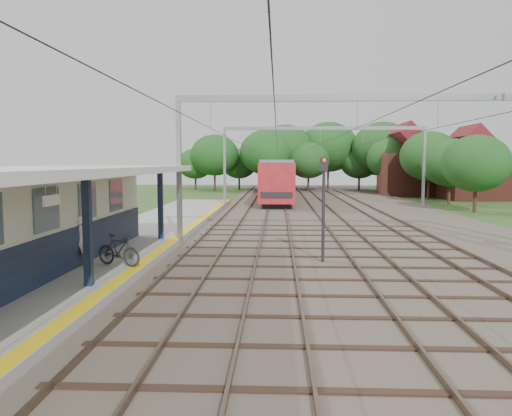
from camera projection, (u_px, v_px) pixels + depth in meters
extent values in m
plane|color=#2D4C1E|center=(301.00, 398.00, 8.36)|extent=(160.00, 160.00, 0.00)
cube|color=#473D33|center=(335.00, 214.00, 38.03)|extent=(18.00, 90.00, 0.10)
cube|color=gray|center=(121.00, 246.00, 22.60)|extent=(5.00, 52.00, 0.35)
cube|color=yellow|center=(170.00, 242.00, 22.49)|extent=(0.45, 52.00, 0.01)
cube|color=beige|center=(5.00, 223.00, 15.53)|extent=(3.20, 18.00, 3.40)
cube|color=#101A33|center=(57.00, 255.00, 15.55)|extent=(0.06, 18.00, 1.40)
cube|color=slate|center=(56.00, 207.00, 15.41)|extent=(0.05, 16.00, 1.30)
cube|color=#101A33|center=(88.00, 231.00, 14.41)|extent=(0.22, 0.22, 3.20)
cube|color=#101A33|center=(160.00, 205.00, 23.37)|extent=(0.22, 0.22, 3.20)
cube|color=silver|center=(21.00, 172.00, 14.34)|extent=(6.40, 20.00, 0.24)
cube|color=white|center=(52.00, 200.00, 12.33)|extent=(0.06, 0.85, 0.26)
cube|color=brown|center=(228.00, 211.00, 38.38)|extent=(0.07, 88.00, 0.15)
cube|color=brown|center=(247.00, 212.00, 38.32)|extent=(0.07, 88.00, 0.15)
cube|color=brown|center=(267.00, 212.00, 38.25)|extent=(0.07, 88.00, 0.15)
cube|color=brown|center=(286.00, 212.00, 38.18)|extent=(0.07, 88.00, 0.15)
cube|color=brown|center=(315.00, 212.00, 38.09)|extent=(0.07, 88.00, 0.15)
cube|color=brown|center=(334.00, 212.00, 38.02)|extent=(0.07, 88.00, 0.15)
cube|color=brown|center=(363.00, 212.00, 37.93)|extent=(0.07, 88.00, 0.15)
cube|color=brown|center=(382.00, 212.00, 37.87)|extent=(0.07, 88.00, 0.15)
cube|color=gray|center=(179.00, 172.00, 23.19)|extent=(0.22, 0.22, 7.00)
cube|color=gray|center=(365.00, 98.00, 22.51)|extent=(17.00, 0.20, 0.30)
cube|color=gray|center=(225.00, 168.00, 43.08)|extent=(0.22, 0.22, 7.00)
cube|color=gray|center=(424.00, 168.00, 42.34)|extent=(0.22, 0.22, 7.00)
cube|color=gray|center=(324.00, 128.00, 42.41)|extent=(17.00, 0.20, 0.30)
cylinder|color=black|center=(237.00, 142.00, 37.86)|extent=(0.02, 88.00, 0.02)
cylinder|color=black|center=(277.00, 142.00, 37.73)|extent=(0.02, 88.00, 0.02)
cylinder|color=black|center=(326.00, 142.00, 37.57)|extent=(0.02, 88.00, 0.02)
cylinder|color=black|center=(374.00, 142.00, 37.41)|extent=(0.02, 88.00, 0.02)
cylinder|color=#382619|center=(209.00, 181.00, 69.36)|extent=(0.28, 0.28, 2.88)
ellipsoid|color=#184117|center=(209.00, 155.00, 69.04)|extent=(6.72, 6.72, 5.76)
cylinder|color=#382619|center=(253.00, 181.00, 71.10)|extent=(0.28, 0.28, 2.52)
ellipsoid|color=#184117|center=(253.00, 160.00, 70.82)|extent=(5.88, 5.88, 5.04)
cylinder|color=#382619|center=(295.00, 180.00, 67.82)|extent=(0.28, 0.28, 3.24)
ellipsoid|color=#184117|center=(296.00, 150.00, 67.46)|extent=(7.56, 7.56, 6.48)
cylinder|color=#382619|center=(338.00, 181.00, 69.58)|extent=(0.28, 0.28, 2.70)
ellipsoid|color=#184117|center=(338.00, 157.00, 69.28)|extent=(6.30, 6.30, 5.40)
cylinder|color=#382619|center=(441.00, 192.00, 45.42)|extent=(0.28, 0.28, 2.52)
ellipsoid|color=#184117|center=(442.00, 158.00, 45.14)|extent=(5.88, 5.88, 5.04)
cylinder|color=#382619|center=(403.00, 183.00, 61.30)|extent=(0.28, 0.28, 2.88)
ellipsoid|color=#184117|center=(404.00, 154.00, 60.98)|extent=(6.72, 6.72, 5.76)
cube|color=brown|center=(479.00, 178.00, 53.01)|extent=(7.00, 6.00, 4.50)
cube|color=maroon|center=(480.00, 149.00, 52.72)|extent=(4.99, 6.12, 4.99)
cube|color=brown|center=(416.00, 175.00, 59.17)|extent=(8.00, 6.00, 5.00)
cube|color=maroon|center=(417.00, 146.00, 58.86)|extent=(5.52, 6.12, 5.52)
imported|color=silver|center=(80.00, 241.00, 17.34)|extent=(0.68, 0.49, 1.74)
imported|color=black|center=(119.00, 250.00, 17.29)|extent=(1.87, 1.18, 1.09)
cube|color=black|center=(277.00, 199.00, 49.93)|extent=(2.45, 17.51, 0.44)
cube|color=#A6191E|center=(277.00, 180.00, 49.75)|extent=(3.07, 19.03, 3.36)
cube|color=black|center=(277.00, 176.00, 49.72)|extent=(3.11, 17.51, 0.95)
cube|color=slate|center=(277.00, 162.00, 49.59)|extent=(2.82, 19.03, 0.28)
cube|color=black|center=(277.00, 189.00, 69.45)|extent=(2.45, 17.51, 0.44)
cube|color=#A6191E|center=(277.00, 175.00, 69.28)|extent=(3.07, 19.03, 3.36)
cube|color=black|center=(277.00, 172.00, 69.25)|extent=(3.11, 17.51, 0.95)
cube|color=slate|center=(277.00, 162.00, 69.12)|extent=(2.82, 19.03, 0.28)
cylinder|color=black|center=(323.00, 216.00, 19.13)|extent=(0.13, 0.13, 3.77)
cube|color=black|center=(324.00, 164.00, 18.95)|extent=(0.29, 0.19, 0.52)
sphere|color=red|center=(324.00, 160.00, 18.83)|extent=(0.13, 0.13, 0.13)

